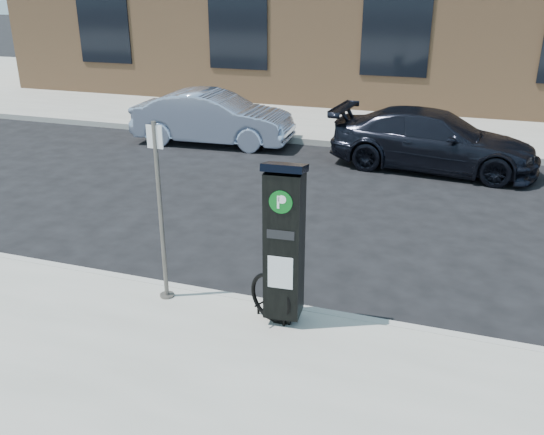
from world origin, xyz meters
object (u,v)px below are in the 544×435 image
at_px(parking_kiosk, 284,242).
at_px(car_dark, 433,140).
at_px(car_silver, 213,118).
at_px(sign_pole, 161,215).
at_px(bike_rack, 271,298).

xyz_separation_m(parking_kiosk, car_dark, (1.14, 7.25, -0.51)).
bearing_deg(car_dark, car_silver, 90.57).
distance_m(parking_kiosk, sign_pole, 1.58).
relative_size(parking_kiosk, sign_pole, 0.87).
height_order(sign_pole, car_silver, sign_pole).
bearing_deg(bike_rack, car_dark, 102.50).
bearing_deg(parking_kiosk, sign_pole, 173.81).
distance_m(bike_rack, car_silver, 8.83).
height_order(bike_rack, car_dark, car_dark).
relative_size(sign_pole, bike_rack, 3.67).
relative_size(parking_kiosk, car_dark, 0.44).
xyz_separation_m(sign_pole, car_silver, (-2.78, 7.66, -0.60)).
height_order(parking_kiosk, sign_pole, sign_pole).
distance_m(sign_pole, bike_rack, 1.65).
bearing_deg(car_dark, bike_rack, 175.39).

